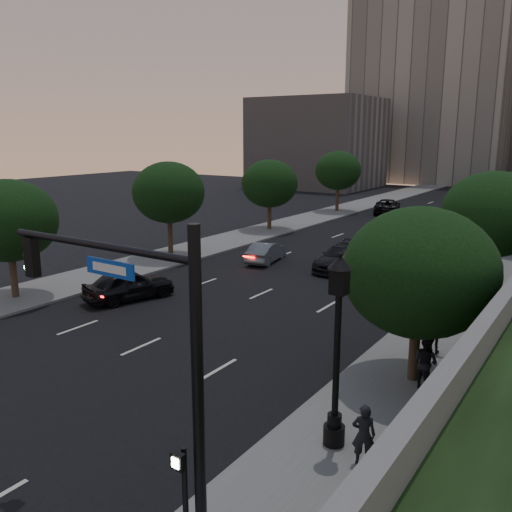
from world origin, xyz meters
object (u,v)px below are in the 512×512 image
Objects in this scene: sedan_near_right at (342,257)px; pedestrian_a at (364,435)px; traffic_signal_mast at (157,379)px; sedan_mid_left at (266,252)px; sedan_far_right at (488,229)px; pedestrian_c at (435,333)px; sedan_near_left at (129,285)px; sedan_far_left at (387,206)px; street_lamp at (337,360)px; pedestrian_b at (426,362)px.

pedestrian_a reaches higher than sedan_near_right.
traffic_signal_mast is 1.67× the size of sedan_mid_left.
sedan_mid_left is at bearing -171.34° from sedan_near_right.
pedestrian_a is at bearing -99.40° from sedan_far_right.
pedestrian_c is at bearing -98.65° from sedan_far_right.
sedan_mid_left is 5.25m from sedan_near_right.
sedan_near_right is 14.06m from pedestrian_c.
traffic_signal_mast is at bearing 156.52° from sedan_near_left.
traffic_signal_mast is 1.22× the size of sedan_far_left.
street_lamp is 0.98× the size of sedan_far_left.
sedan_far_right is 2.55× the size of pedestrian_c.
street_lamp is 3.33× the size of pedestrian_c.
sedan_far_left is 42.61m from pedestrian_b.
pedestrian_a is at bearing -65.60° from sedan_near_right.
sedan_near_left is 13.82m from sedan_near_right.
sedan_near_right is at bearing 179.81° from sedan_mid_left.
sedan_near_left is (-13.39, 11.64, -2.86)m from traffic_signal_mast.
sedan_near_left reaches higher than sedan_far_right.
traffic_signal_mast is at bearing 81.73° from pedestrian_c.
street_lamp reaches higher than sedan_mid_left.
sedan_near_left is 0.83× the size of sedan_far_left.
sedan_far_left is 39.46m from pedestrian_c.
sedan_near_left is at bearing 72.23° from sedan_mid_left.
sedan_far_right is 2.55× the size of pedestrian_a.
pedestrian_a is at bearing 91.53° from sedan_far_left.
pedestrian_a and pedestrian_c have the same top height.
traffic_signal_mast is 3.74× the size of pedestrian_b.
sedan_far_right reaches higher than sedan_mid_left.
street_lamp reaches higher than pedestrian_c.
traffic_signal_mast is 40.94m from sedan_far_right.
sedan_near_right is at bearing -85.87° from pedestrian_a.
street_lamp is 1.04× the size of sedan_near_right.
street_lamp is 22.53m from sedan_mid_left.
sedan_near_right is at bearing 106.12° from traffic_signal_mast.
sedan_far_left is 1.33× the size of sedan_far_right.
street_lamp reaches higher than sedan_near_right.
pedestrian_a is (16.07, -44.69, 0.20)m from sedan_far_left.
pedestrian_b is at bearing -98.31° from sedan_far_right.
sedan_near_left is 2.82× the size of pedestrian_a.
pedestrian_b reaches higher than sedan_mid_left.
pedestrian_c is (2.11, 13.04, -2.68)m from traffic_signal_mast.
sedan_mid_left is 19.65m from pedestrian_b.
pedestrian_a is (9.57, -19.19, 0.21)m from sedan_near_right.
sedan_far_left is at bearing 128.89° from sedan_far_right.
street_lamp is at bearing 72.06° from traffic_signal_mast.
traffic_signal_mast reaches higher than sedan_near_right.
street_lamp is 3.00× the size of pedestrian_b.
sedan_mid_left is (1.34, 11.21, -0.12)m from sedan_near_left.
pedestrian_a is (16.07, -7.00, 0.18)m from sedan_near_left.
sedan_near_right is at bearing -100.55° from sedan_near_left.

